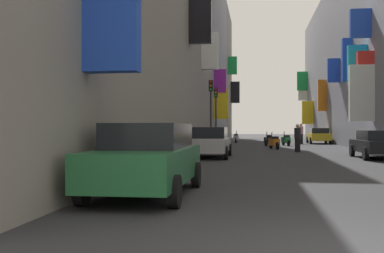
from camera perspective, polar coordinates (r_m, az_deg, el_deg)
The scene contains 20 objects.
ground_plane at distance 35.38m, azimuth 10.42°, elevation -2.45°, with size 140.00×140.00×0.00m, color #2D2D30.
building_left_near at distance 22.82m, azimuth -8.98°, elevation 13.91°, with size 7.35×31.76×13.95m.
building_left_mid_a at distance 46.75m, azimuth -0.18°, elevation 10.68°, with size 7.14×16.80×20.42m.
building_left_mid_b at distance 60.30m, azimuth 1.72°, elevation 6.16°, with size 7.18×11.44×16.09m.
building_right_mid_c at distance 42.15m, azimuth 21.30°, elevation 12.37°, with size 6.96×18.46×21.12m.
building_right_far at distance 58.38m, azimuth 17.33°, elevation 5.64°, with size 7.32×16.07×14.62m.
parked_car_green at distance 9.99m, azimuth -5.43°, elevation -3.79°, with size 1.89×4.48×1.52m.
parked_car_yellow at distance 43.37m, azimuth 15.16°, elevation -1.05°, with size 1.84×4.10×1.39m.
parked_car_black at distance 23.25m, azimuth 21.71°, elevation -1.93°, with size 1.91×4.38×1.30m.
parked_car_silver at distance 22.51m, azimuth 2.16°, elevation -1.84°, with size 1.94×4.37×1.45m.
scooter_orange at distance 31.64m, azimuth 9.98°, elevation -1.89°, with size 0.72×1.93×1.13m.
scooter_red at distance 53.03m, azimuth 12.65°, elevation -1.18°, with size 0.47×1.86×1.13m.
scooter_black at distance 37.04m, azimuth 9.30°, elevation -1.64°, with size 0.74×1.90×1.13m.
scooter_green at distance 37.58m, azimuth 11.38°, elevation -1.61°, with size 0.69×1.75×1.13m.
scooter_white at distance 49.43m, azimuth 12.82°, elevation -1.26°, with size 0.58×1.80×1.13m.
scooter_silver at distance 44.56m, azimuth 5.39°, elevation -1.38°, with size 0.46×1.90×1.13m.
pedestrian_crossing at distance 41.55m, azimuth 13.14°, elevation -0.87°, with size 0.54×0.54×1.79m.
pedestrian_near_left at distance 28.05m, azimuth 12.73°, elevation -1.39°, with size 0.49×0.49×1.64m.
traffic_light_near_corner at distance 31.56m, azimuth 2.30°, elevation 2.94°, with size 0.26×0.34×4.63m.
traffic_light_far_corner at distance 35.24m, azimuth 2.94°, elevation 2.44°, with size 0.26×0.34×4.44m.
Camera 1 is at (-1.58, -5.31, 1.43)m, focal length 43.80 mm.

